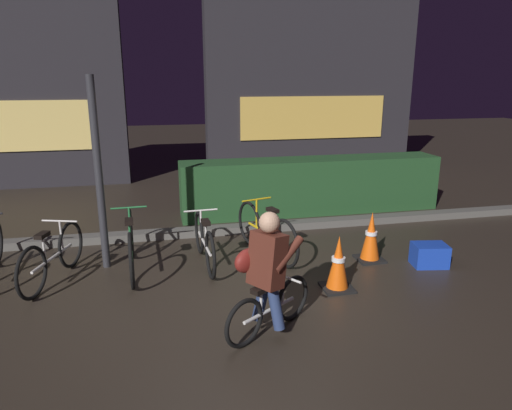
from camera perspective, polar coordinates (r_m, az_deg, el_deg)
ground_plane at (r=5.53m, az=-0.69°, el=-10.79°), size 40.00×40.00×0.00m
sidewalk_curb at (r=7.52m, az=-4.13°, el=-3.07°), size 12.00×0.24×0.12m
hedge_row at (r=8.66m, az=6.79°, el=2.39°), size 4.80×0.70×1.00m
storefront_left at (r=11.69m, az=-27.24°, el=13.77°), size 4.47×0.54×4.89m
storefront_right at (r=12.75m, az=6.79°, el=14.69°), size 5.60×0.54×4.60m
street_post at (r=6.21m, az=-18.73°, el=3.43°), size 0.10×0.10×2.47m
parked_bike_left_mid at (r=6.23m, az=-23.69°, el=-5.80°), size 0.56×1.48×0.71m
parked_bike_center_left at (r=6.20m, az=-15.07°, el=-4.75°), size 0.46×1.72×0.79m
parked_bike_center_right at (r=6.24m, az=-6.34°, el=-4.53°), size 0.46×1.52×0.70m
parked_bike_right_mid at (r=6.52m, az=1.24°, el=-3.30°), size 0.55×1.61×0.76m
traffic_cone_near at (r=5.59m, az=10.05°, el=-7.10°), size 0.36×0.36×0.67m
traffic_cone_far at (r=6.54m, az=13.92°, el=-3.84°), size 0.36×0.36×0.69m
blue_crate at (r=6.65m, az=20.51°, el=-5.77°), size 0.49×0.39×0.30m
cyclist at (r=4.49m, az=1.24°, el=-8.40°), size 1.01×0.70×1.25m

